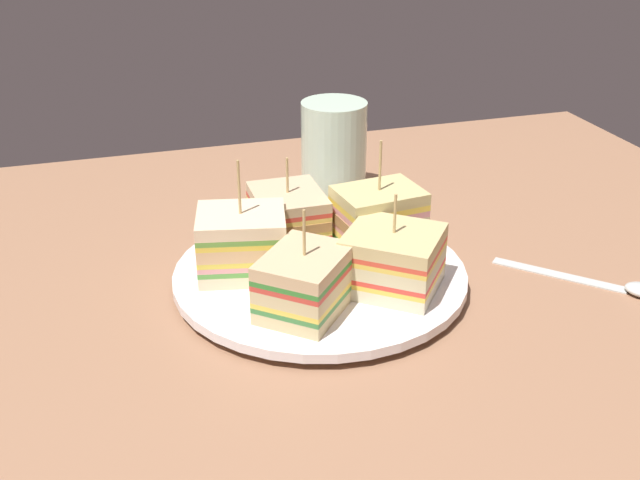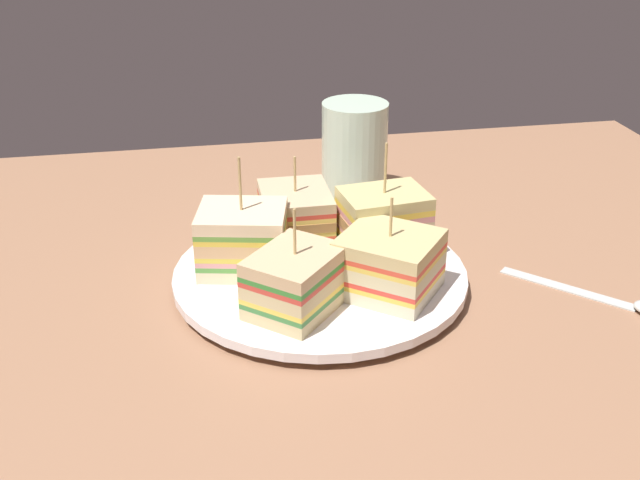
% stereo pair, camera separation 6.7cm
% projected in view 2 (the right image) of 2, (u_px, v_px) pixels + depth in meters
% --- Properties ---
extents(ground_plane, '(1.02, 0.79, 0.02)m').
position_uv_depth(ground_plane, '(320.00, 294.00, 0.70)').
color(ground_plane, '#9C6E50').
extents(plate, '(0.26, 0.26, 0.02)m').
position_uv_depth(plate, '(320.00, 276.00, 0.69)').
color(plate, white).
rests_on(plate, ground_plane).
extents(sandwich_wedge_0, '(0.06, 0.08, 0.08)m').
position_uv_depth(sandwich_wedge_0, '(296.00, 215.00, 0.73)').
color(sandwich_wedge_0, beige).
rests_on(sandwich_wedge_0, plate).
extents(sandwich_wedge_1, '(0.09, 0.08, 0.11)m').
position_uv_depth(sandwich_wedge_1, '(243.00, 239.00, 0.68)').
color(sandwich_wedge_1, beige).
rests_on(sandwich_wedge_1, plate).
extents(sandwich_wedge_2, '(0.09, 0.10, 0.09)m').
position_uv_depth(sandwich_wedge_2, '(296.00, 282.00, 0.62)').
color(sandwich_wedge_2, beige).
rests_on(sandwich_wedge_2, plate).
extents(sandwich_wedge_3, '(0.10, 0.10, 0.09)m').
position_uv_depth(sandwich_wedge_3, '(388.00, 264.00, 0.64)').
color(sandwich_wedge_3, beige).
rests_on(sandwich_wedge_3, plate).
extents(sandwich_wedge_4, '(0.08, 0.07, 0.11)m').
position_uv_depth(sandwich_wedge_4, '(383.00, 223.00, 0.70)').
color(sandwich_wedge_4, beige).
rests_on(sandwich_wedge_4, plate).
extents(spoon, '(0.12, 0.12, 0.01)m').
position_uv_depth(spoon, '(624.00, 302.00, 0.66)').
color(spoon, silver).
rests_on(spoon, ground_plane).
extents(drinking_glass, '(0.07, 0.07, 0.11)m').
position_uv_depth(drinking_glass, '(354.00, 158.00, 0.85)').
color(drinking_glass, silver).
rests_on(drinking_glass, ground_plane).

